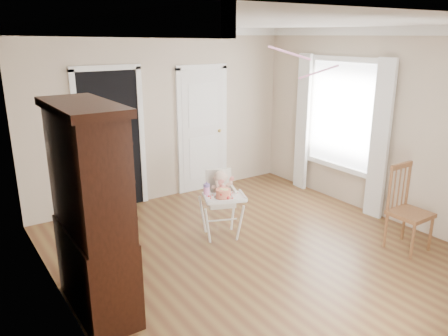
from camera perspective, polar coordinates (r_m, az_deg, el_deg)
floor at (r=5.48m, az=4.78°, el=-11.25°), size 5.00×5.00×0.00m
ceiling at (r=4.83m, az=5.60°, el=18.23°), size 5.00×5.00×0.00m
wall_back at (r=7.06m, az=-7.84°, el=6.73°), size 4.50×0.00×4.50m
wall_left at (r=4.02m, az=-20.62°, el=-2.13°), size 0.00×5.00×5.00m
wall_right at (r=6.62m, az=20.52°, el=5.13°), size 0.00×5.00×5.00m
crown_molding at (r=4.83m, az=5.58°, el=17.52°), size 4.50×5.00×0.12m
doorway at (r=6.75m, az=-14.55°, el=3.78°), size 1.06×0.05×2.22m
closet_door at (r=7.43m, az=-2.81°, el=4.83°), size 0.96×0.09×2.13m
window_right at (r=7.06m, az=14.87°, el=5.80°), size 0.13×1.84×2.30m
high_chair at (r=5.71m, az=-0.40°, el=-3.75°), size 0.72×0.79×0.92m
baby at (r=5.69m, az=-0.44°, el=-2.42°), size 0.25×0.26×0.41m
cake at (r=5.46m, az=-0.06°, el=-3.34°), size 0.24×0.24×0.11m
sippy_cup at (r=5.51m, az=-2.28°, el=-2.83°), size 0.08×0.08×0.20m
china_cabinet at (r=4.24m, az=-16.88°, el=-5.53°), size 0.54×1.21×2.04m
dining_chair at (r=5.89m, az=22.91°, el=-5.16°), size 0.44×0.44×1.08m
streamer at (r=4.91m, az=8.54°, el=14.64°), size 0.26×0.44×0.15m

